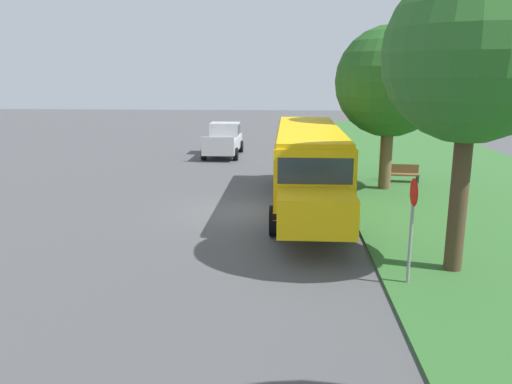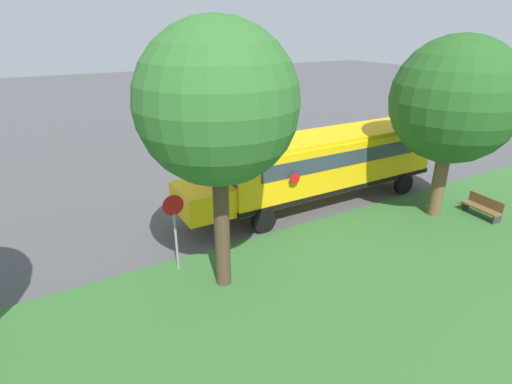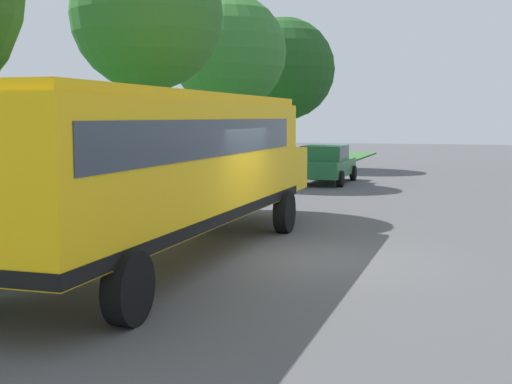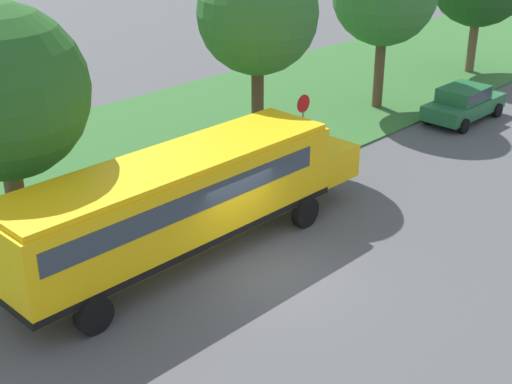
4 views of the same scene
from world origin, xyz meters
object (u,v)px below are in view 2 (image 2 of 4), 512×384
at_px(oak_tree_roadside_mid, 216,105).
at_px(park_bench, 483,207).
at_px(school_bus, 324,161).
at_px(pickup_truck, 423,124).
at_px(stop_sign, 175,224).
at_px(oak_tree_beside_bus, 456,102).

xyz_separation_m(oak_tree_roadside_mid, park_bench, (-1.22, -11.54, -5.13)).
relative_size(school_bus, oak_tree_roadside_mid, 1.58).
xyz_separation_m(pickup_truck, stop_sign, (-7.30, 20.86, 0.66)).
bearing_deg(pickup_truck, oak_tree_roadside_mid, 113.50).
height_order(school_bus, park_bench, school_bus).
bearing_deg(pickup_truck, park_bench, 139.78).
distance_m(school_bus, oak_tree_roadside_mid, 8.50).
bearing_deg(park_bench, oak_tree_beside_bus, 57.21).
distance_m(oak_tree_beside_bus, stop_sign, 11.44).
bearing_deg(pickup_truck, school_bus, 111.21).
height_order(pickup_truck, oak_tree_beside_bus, oak_tree_beside_bus).
distance_m(school_bus, pickup_truck, 14.06).
distance_m(oak_tree_beside_bus, park_bench, 4.77).
bearing_deg(oak_tree_roadside_mid, park_bench, -96.03).
bearing_deg(park_bench, oak_tree_roadside_mid, 83.97).
bearing_deg(stop_sign, oak_tree_beside_bus, -97.92).
bearing_deg(stop_sign, school_bus, -74.05).
bearing_deg(school_bus, oak_tree_roadside_mid, 117.68).
height_order(oak_tree_beside_bus, oak_tree_roadside_mid, oak_tree_roadside_mid).
height_order(school_bus, pickup_truck, school_bus).
height_order(school_bus, oak_tree_roadside_mid, oak_tree_roadside_mid).
xyz_separation_m(oak_tree_beside_bus, stop_sign, (1.52, 10.90, -3.10)).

